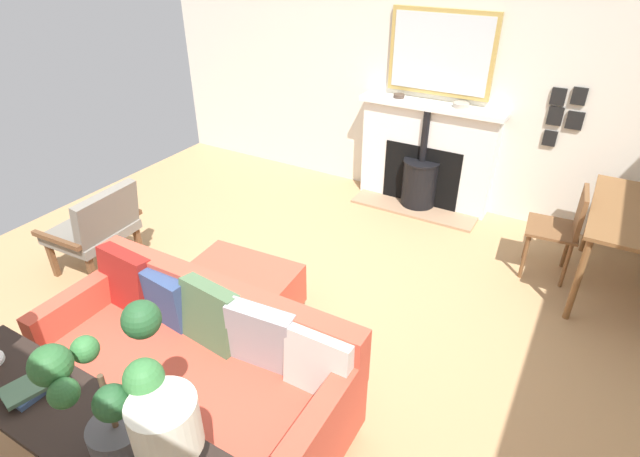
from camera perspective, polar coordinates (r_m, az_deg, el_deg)
ground_plane at (r=3.88m, az=-4.41°, el=-10.80°), size 5.21×6.17×0.01m
wall_left at (r=5.36m, az=11.43°, el=18.15°), size 0.12×6.17×2.88m
fireplace at (r=5.40m, az=11.84°, el=7.52°), size 0.53×1.46×1.10m
mirror_over_mantel at (r=5.19m, az=13.59°, el=18.82°), size 0.04×1.03×0.79m
mantel_bowl_near at (r=5.32m, az=8.98°, el=14.71°), size 0.11×0.11×0.04m
mantel_bowl_far at (r=5.13m, az=15.75°, el=13.40°), size 0.16×0.16×0.05m
sofa at (r=3.15m, az=-13.61°, el=-14.66°), size 0.81×1.90×0.81m
ottoman at (r=3.80m, az=-9.24°, el=-7.12°), size 0.70×0.84×0.42m
armchair_accent at (r=4.55m, az=-24.03°, el=0.27°), size 0.71×0.63×0.80m
console_table at (r=2.66m, az=-25.89°, el=-19.70°), size 0.40×1.69×0.72m
table_lamp_far_end at (r=1.98m, az=-17.11°, el=-20.76°), size 0.25×0.25×0.46m
potted_plant at (r=2.14m, az=-22.66°, el=-16.77°), size 0.48×0.44×0.63m
book_stack at (r=2.77m, az=-29.85°, el=-15.32°), size 0.30×0.21×0.05m
dining_chair_near_fireplace at (r=4.56m, az=26.00°, el=0.32°), size 0.44×0.44×0.81m
photo_gallery_row at (r=5.09m, az=25.97°, el=11.66°), size 0.02×0.31×0.56m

